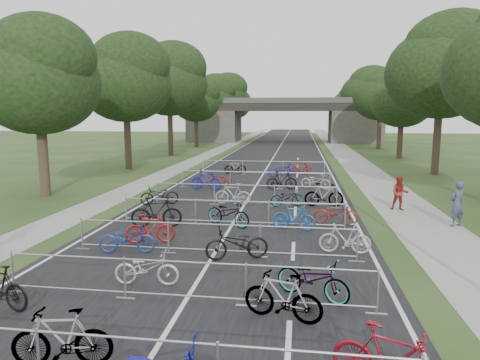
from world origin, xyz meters
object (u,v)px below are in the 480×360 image
object	(u,v)px
pedestrian_b	(400,193)
bike_1	(62,338)
overpass_bridge	(283,120)
pedestrian_a	(457,204)

from	to	relation	value
pedestrian_b	bike_1	bearing A→B (deg)	-113.09
overpass_bridge	bike_1	world-z (taller)	overpass_bridge
pedestrian_b	pedestrian_a	bearing A→B (deg)	-50.12
overpass_bridge	pedestrian_b	world-z (taller)	overpass_bridge
overpass_bridge	pedestrian_a	bearing A→B (deg)	-80.12
pedestrian_b	overpass_bridge	bearing A→B (deg)	107.88
pedestrian_a	pedestrian_b	bearing A→B (deg)	-90.75
overpass_bridge	pedestrian_a	world-z (taller)	overpass_bridge
pedestrian_a	pedestrian_b	world-z (taller)	pedestrian_a
pedestrian_a	pedestrian_b	xyz separation A→B (m)	(-1.64, 2.78, -0.12)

